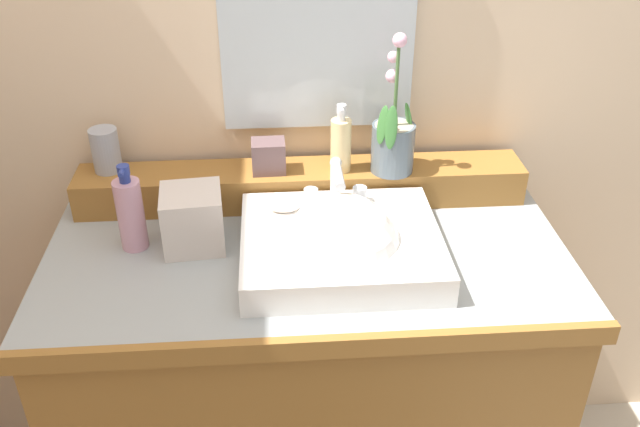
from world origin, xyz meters
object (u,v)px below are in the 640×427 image
potted_plant (393,140)px  tissue_box (193,219)px  soap_dispenser (341,144)px  lotion_bottle (130,213)px  tumbler_cup (106,150)px  soap_bar (284,206)px  sink_basin (341,250)px  trinket_box (269,156)px

potted_plant → tissue_box: bearing=-161.8°
soap_dispenser → lotion_bottle: size_ratio=0.83×
tumbler_cup → lotion_bottle: size_ratio=0.53×
lotion_bottle → potted_plant: bearing=14.3°
potted_plant → lotion_bottle: potted_plant is taller
potted_plant → lotion_bottle: 0.62m
soap_dispenser → potted_plant: bearing=-5.4°
soap_bar → soap_dispenser: size_ratio=0.42×
sink_basin → tumbler_cup: bearing=151.1°
sink_basin → lotion_bottle: bearing=168.3°
sink_basin → soap_dispenser: 0.28m
sink_basin → lotion_bottle: size_ratio=2.10×
sink_basin → trinket_box: (-0.15, 0.26, 0.10)m
soap_dispenser → tissue_box: bearing=-154.4°
soap_dispenser → tumbler_cup: size_ratio=1.56×
soap_bar → sink_basin: bearing=-43.8°
sink_basin → trinket_box: 0.31m
potted_plant → trinket_box: (-0.29, 0.02, -0.04)m
trinket_box → soap_dispenser: bearing=-3.3°
lotion_bottle → soap_dispenser: bearing=19.0°
soap_bar → tumbler_cup: tumbler_cup is taller
soap_bar → lotion_bottle: (-0.33, -0.02, 0.01)m
tumbler_cup → sink_basin: bearing=-28.9°
potted_plant → trinket_box: 0.29m
potted_plant → lotion_bottle: size_ratio=1.67×
soap_dispenser → tumbler_cup: (-0.55, 0.04, -0.02)m
trinket_box → tissue_box: 0.25m
sink_basin → tumbler_cup: 0.61m
soap_dispenser → tumbler_cup: 0.55m
trinket_box → sink_basin: bearing=-61.7°
lotion_bottle → tissue_box: bearing=-0.4°
soap_dispenser → lotion_bottle: (-0.47, -0.16, -0.07)m
potted_plant → sink_basin: bearing=-120.6°
trinket_box → lotion_bottle: (-0.30, -0.17, -0.04)m
trinket_box → lotion_bottle: lotion_bottle is taller
soap_bar → soap_dispenser: soap_dispenser is taller
soap_bar → tumbler_cup: (-0.41, 0.18, 0.06)m
soap_bar → potted_plant: (0.26, 0.13, 0.09)m
potted_plant → tumbler_cup: 0.67m
trinket_box → tissue_box: (-0.17, -0.17, -0.06)m
tumbler_cup → soap_bar: bearing=-23.7°
sink_basin → soap_dispenser: size_ratio=2.54×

